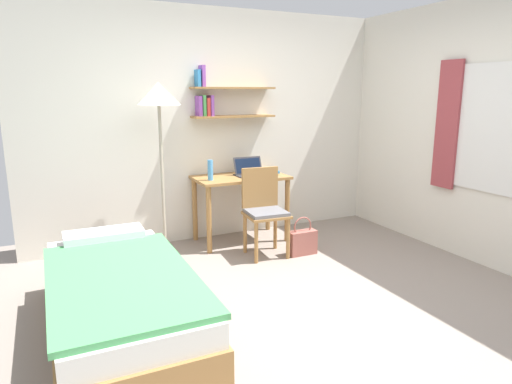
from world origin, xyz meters
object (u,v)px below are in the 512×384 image
object	(u,v)px
bed	(121,301)
laptop	(249,171)
water_bottle	(210,170)
book_stack	(270,172)
desk_chair	(264,208)
desk	(241,188)
handbag	(302,242)
standing_lamp	(159,102)

from	to	relation	value
bed	laptop	size ratio (longest dim) A/B	5.74
water_bottle	book_stack	bearing A→B (deg)	4.26
desk_chair	book_stack	distance (m)	0.65
desk	water_bottle	size ratio (longest dim) A/B	4.71
bed	water_bottle	size ratio (longest dim) A/B	8.97
handbag	desk	bearing A→B (deg)	119.80
desk	book_stack	distance (m)	0.40
bed	desk	bearing A→B (deg)	43.62
laptop	handbag	distance (m)	1.03
bed	water_bottle	xyz separation A→B (m)	(1.20, 1.43, 0.63)
bed	standing_lamp	size ratio (longest dim) A/B	1.11
standing_lamp	water_bottle	size ratio (longest dim) A/B	8.08
bed	laptop	bearing A→B (deg)	41.98
standing_lamp	water_bottle	world-z (taller)	standing_lamp
bed	laptop	world-z (taller)	laptop
standing_lamp	handbag	world-z (taller)	standing_lamp
desk	laptop	xyz separation A→B (m)	(0.12, 0.02, 0.19)
handbag	water_bottle	bearing A→B (deg)	141.65
laptop	book_stack	distance (m)	0.25
handbag	book_stack	bearing A→B (deg)	93.58
bed	desk_chair	size ratio (longest dim) A/B	2.16
desk	laptop	size ratio (longest dim) A/B	3.02
standing_lamp	desk	bearing A→B (deg)	6.40
standing_lamp	handbag	size ratio (longest dim) A/B	4.32
desk	handbag	world-z (taller)	desk
desk_chair	handbag	distance (m)	0.54
bed	book_stack	distance (m)	2.51
standing_lamp	handbag	xyz separation A→B (m)	(1.32, -0.60, -1.45)
water_bottle	handbag	distance (m)	1.24
standing_lamp	handbag	bearing A→B (deg)	-24.53
desk_chair	water_bottle	world-z (taller)	water_bottle
water_bottle	bed	bearing A→B (deg)	-129.96
desk_chair	laptop	world-z (taller)	laptop
handbag	laptop	bearing A→B (deg)	111.36
desk_chair	water_bottle	distance (m)	0.71
water_bottle	book_stack	world-z (taller)	water_bottle
desk	standing_lamp	world-z (taller)	standing_lamp
desk	book_stack	world-z (taller)	book_stack
desk_chair	laptop	bearing A→B (deg)	82.10
bed	desk_chair	distance (m)	1.93
water_bottle	handbag	xyz separation A→B (m)	(0.79, -0.62, -0.73)
laptop	water_bottle	size ratio (longest dim) A/B	1.56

